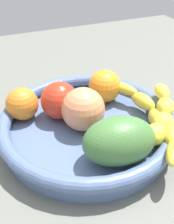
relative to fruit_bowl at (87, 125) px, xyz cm
name	(u,v)px	position (x,y,z in cm)	size (l,w,h in cm)	color
kitchen_counter	(87,141)	(0.00, 0.00, -3.93)	(120.00, 120.00, 3.00)	slate
fruit_bowl	(87,125)	(0.00, 0.00, 0.00)	(31.58, 31.58, 4.73)	slate
banana_draped_left	(154,123)	(9.01, -7.23, 2.97)	(17.59, 13.73, 4.86)	yellow
banana_draped_right	(154,118)	(10.45, -5.24, 2.32)	(8.71, 24.16, 4.37)	yellow
orange_front	(22,104)	(-9.93, 6.86, 2.88)	(5.97, 5.97, 5.97)	orange
orange_mid_left	(105,86)	(6.53, 6.57, 3.14)	(6.49, 6.49, 6.49)	orange
mango_green	(119,141)	(1.20, -9.45, 3.56)	(11.16, 7.69, 7.34)	#477B3B
peach_blush	(83,109)	(-0.72, -0.09, 3.68)	(7.58, 7.58, 7.58)	#F49362
tomato_red	(60,101)	(-3.49, 4.63, 3.36)	(6.94, 6.94, 6.94)	red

